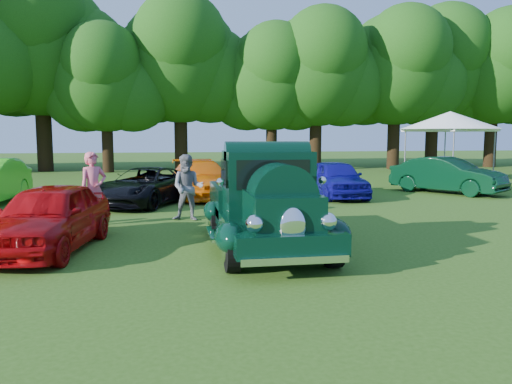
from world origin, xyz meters
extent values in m
plane|color=#2E5213|center=(0.00, 0.00, 0.00)|extent=(120.00, 120.00, 0.00)
cylinder|color=black|center=(-0.13, -0.80, 0.41)|extent=(0.24, 0.81, 0.81)
cylinder|color=black|center=(1.68, -0.80, 0.41)|extent=(0.24, 0.81, 0.81)
cylinder|color=black|center=(-0.13, 2.32, 0.41)|extent=(0.24, 0.81, 0.81)
cylinder|color=black|center=(1.68, 2.32, 0.41)|extent=(0.24, 0.81, 0.81)
cube|color=black|center=(0.77, 0.84, 0.57)|extent=(1.88, 4.93, 0.37)
cube|color=black|center=(0.77, -0.63, 1.01)|extent=(1.20, 1.59, 0.68)
cube|color=black|center=(0.77, 0.70, 1.38)|extent=(1.71, 1.26, 1.31)
cube|color=black|center=(0.77, 0.10, 1.61)|extent=(1.42, 0.07, 0.57)
cube|color=black|center=(0.77, 2.34, 0.88)|extent=(1.88, 2.24, 0.64)
cube|color=black|center=(0.77, 2.34, 1.18)|extent=(1.62, 1.97, 0.05)
ellipsoid|color=black|center=(-0.17, -0.80, 0.61)|extent=(0.54, 0.94, 0.54)
ellipsoid|color=black|center=(1.72, -0.80, 0.61)|extent=(0.54, 0.94, 0.54)
ellipsoid|color=black|center=(-0.20, 2.32, 0.60)|extent=(0.42, 0.79, 0.46)
ellipsoid|color=black|center=(1.75, 2.32, 0.60)|extent=(0.42, 0.79, 0.46)
ellipsoid|color=white|center=(0.77, -1.46, 0.88)|extent=(0.44, 0.14, 0.65)
sphere|color=white|center=(0.16, -1.38, 0.94)|extent=(0.31, 0.31, 0.31)
sphere|color=white|center=(1.39, -1.38, 0.94)|extent=(0.31, 0.31, 0.31)
cube|color=white|center=(0.77, -1.62, 0.37)|extent=(1.77, 0.12, 0.12)
cube|color=white|center=(0.77, 3.47, 0.44)|extent=(1.77, 0.12, 0.12)
imported|color=#A00609|center=(-3.62, 1.44, 0.69)|extent=(2.28, 4.29, 1.39)
imported|color=black|center=(-1.98, 8.05, 0.63)|extent=(3.88, 4.99, 1.26)
imported|color=orange|center=(0.02, 9.86, 0.70)|extent=(2.45, 4.99, 1.40)
imported|color=#0E0B79|center=(5.09, 8.92, 0.70)|extent=(1.82, 4.20, 1.41)
imported|color=black|center=(9.97, 9.39, 0.73)|extent=(3.78, 4.56, 1.47)
imported|color=#DD5B6F|center=(-3.12, 4.23, 0.97)|extent=(0.84, 0.76, 1.93)
imported|color=slate|center=(-0.68, 4.62, 0.92)|extent=(1.02, 0.87, 1.83)
cube|color=white|center=(12.10, 12.91, 2.58)|extent=(4.04, 4.04, 0.13)
cone|color=white|center=(12.10, 12.91, 3.06)|extent=(5.92, 5.92, 0.84)
cylinder|color=slate|center=(11.24, 11.09, 1.27)|extent=(0.06, 0.06, 2.53)
cylinder|color=slate|center=(10.29, 13.78, 1.27)|extent=(0.06, 0.06, 2.53)
cylinder|color=slate|center=(13.92, 12.04, 1.27)|extent=(0.06, 0.06, 2.53)
cylinder|color=slate|center=(12.97, 14.73, 1.27)|extent=(0.06, 0.06, 2.53)
cylinder|color=black|center=(-9.13, 25.27, 2.44)|extent=(0.98, 0.98, 4.89)
sphere|color=#18430E|center=(-9.13, 25.27, 8.01)|extent=(8.93, 8.93, 8.93)
cylinder|color=black|center=(-4.98, 23.61, 1.75)|extent=(0.70, 0.70, 3.50)
sphere|color=#18430E|center=(-4.98, 23.61, 5.74)|extent=(6.40, 6.40, 6.40)
cylinder|color=black|center=(-0.35, 24.69, 2.17)|extent=(0.87, 0.87, 4.33)
sphere|color=#18430E|center=(-0.35, 24.69, 7.10)|extent=(7.92, 7.92, 7.92)
cylinder|color=black|center=(5.62, 23.71, 1.83)|extent=(0.73, 0.73, 3.65)
sphere|color=#18430E|center=(5.62, 23.71, 5.99)|extent=(6.68, 6.68, 6.68)
cylinder|color=black|center=(8.53, 23.21, 2.01)|extent=(0.80, 0.80, 4.01)
sphere|color=#18430E|center=(8.53, 23.21, 6.58)|extent=(7.34, 7.34, 7.34)
cylinder|color=black|center=(14.26, 23.53, 2.08)|extent=(0.83, 0.83, 4.17)
sphere|color=#18430E|center=(14.26, 23.53, 6.83)|extent=(7.62, 7.62, 7.62)
cylinder|color=black|center=(18.14, 25.34, 2.21)|extent=(0.88, 0.88, 4.42)
sphere|color=#18430E|center=(18.14, 25.34, 7.25)|extent=(8.09, 8.09, 8.09)
cylinder|color=black|center=(22.21, 24.20, 2.15)|extent=(0.86, 0.86, 4.29)
sphere|color=#18430E|center=(22.21, 24.20, 7.04)|extent=(7.85, 7.85, 7.85)
camera|label=1|loc=(-1.18, -9.18, 2.36)|focal=35.00mm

